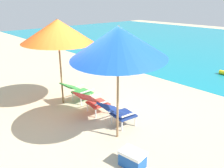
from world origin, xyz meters
The scene contains 7 objects.
ground_plane centered at (0.00, 4.00, 0.00)m, with size 40.00×40.00×0.00m, color #CCB78E.
lounge_chair_left centered at (-1.01, 0.04, 0.40)m, with size 0.55×0.88×0.68m.
lounge_chair_center centered at (-0.08, -0.10, 0.40)m, with size 0.63×0.93×0.68m.
lounge_chair_right centered at (0.87, -0.05, 0.40)m, with size 0.64×0.93×0.68m.
beach_umbrella_left centered at (-1.29, -0.31, 2.15)m, with size 2.66×2.66×2.50m.
beach_umbrella_right centered at (1.20, -0.36, 2.17)m, with size 2.65×2.67×2.57m.
cooler_box centered at (2.12, -0.84, 0.16)m, with size 0.51×0.39×0.32m.
Camera 1 is at (4.60, -3.58, 2.98)m, focal length 37.78 mm.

